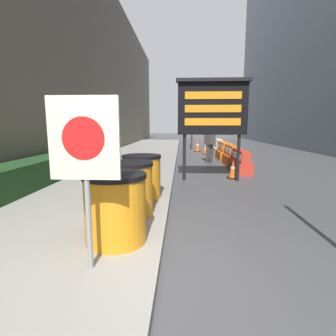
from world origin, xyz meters
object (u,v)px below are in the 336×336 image
at_px(message_board, 212,108).
at_px(traffic_cone_near, 205,149).
at_px(barrel_drum_back, 142,176).
at_px(jersey_barrier_orange_near, 224,152).
at_px(barrel_drum_middle, 129,188).
at_px(jersey_barrier_orange_far, 231,156).
at_px(warning_sign, 85,150).
at_px(barrel_drum_foreground, 116,208).
at_px(traffic_cone_far, 198,146).
at_px(pedestrian_worker, 210,140).
at_px(jersey_barrier_red_striped, 241,163).
at_px(traffic_light_near_curb, 192,108).
at_px(traffic_cone_mid, 233,170).
at_px(jersey_barrier_cream, 218,148).

distance_m(message_board, traffic_cone_near, 8.27).
relative_size(barrel_drum_back, jersey_barrier_orange_near, 0.47).
bearing_deg(barrel_drum_back, barrel_drum_middle, -92.73).
bearing_deg(jersey_barrier_orange_far, warning_sign, -109.76).
bearing_deg(jersey_barrier_orange_far, barrel_drum_foreground, -110.61).
distance_m(traffic_cone_far, pedestrian_worker, 5.55).
bearing_deg(jersey_barrier_red_striped, warning_sign, -114.37).
bearing_deg(traffic_light_near_curb, barrel_drum_back, -96.69).
height_order(jersey_barrier_orange_far, traffic_cone_mid, jersey_barrier_orange_far).
distance_m(warning_sign, traffic_cone_near, 13.84).
distance_m(traffic_cone_far, traffic_light_near_curb, 3.10).
bearing_deg(jersey_barrier_orange_near, traffic_cone_far, 104.91).
relative_size(jersey_barrier_cream, traffic_light_near_curb, 0.43).
xyz_separation_m(jersey_barrier_red_striped, traffic_cone_near, (-0.72, 6.51, -0.09)).
xyz_separation_m(barrel_drum_foreground, traffic_cone_far, (1.97, 14.40, -0.23)).
xyz_separation_m(traffic_cone_near, pedestrian_worker, (-0.16, -3.96, 0.78)).
bearing_deg(traffic_cone_near, barrel_drum_foreground, -100.40).
height_order(warning_sign, jersey_barrier_red_striped, warning_sign).
bearing_deg(message_board, warning_sign, -109.24).
bearing_deg(traffic_cone_far, traffic_cone_mid, -86.26).
bearing_deg(traffic_cone_mid, pedestrian_worker, 95.84).
relative_size(traffic_cone_mid, pedestrian_worker, 0.34).
distance_m(barrel_drum_foreground, jersey_barrier_orange_far, 8.74).
bearing_deg(jersey_barrier_orange_near, barrel_drum_foreground, -106.70).
relative_size(barrel_drum_middle, jersey_barrier_cream, 0.53).
bearing_deg(barrel_drum_foreground, traffic_cone_near, 79.60).
height_order(warning_sign, message_board, message_board).
distance_m(jersey_barrier_cream, traffic_cone_mid, 7.41).
bearing_deg(warning_sign, traffic_cone_near, 79.65).
xyz_separation_m(jersey_barrier_cream, traffic_cone_mid, (-0.50, -7.39, -0.11)).
height_order(warning_sign, pedestrian_worker, warning_sign).
xyz_separation_m(barrel_drum_middle, traffic_cone_near, (2.39, 11.74, -0.33)).
height_order(barrel_drum_middle, jersey_barrier_orange_near, barrel_drum_middle).
relative_size(barrel_drum_foreground, jersey_barrier_orange_far, 0.55).
height_order(barrel_drum_foreground, traffic_cone_mid, barrel_drum_foreground).
distance_m(barrel_drum_foreground, pedestrian_worker, 9.17).
xyz_separation_m(warning_sign, jersey_barrier_orange_far, (3.19, 8.89, -1.08)).
distance_m(barrel_drum_foreground, barrel_drum_back, 2.23).
height_order(warning_sign, jersey_barrier_orange_near, warning_sign).
distance_m(barrel_drum_back, pedestrian_worker, 7.03).
relative_size(jersey_barrier_orange_near, pedestrian_worker, 1.11).
bearing_deg(barrel_drum_foreground, jersey_barrier_red_striped, 64.11).
relative_size(warning_sign, jersey_barrier_cream, 1.04).
relative_size(barrel_drum_middle, pedestrian_worker, 0.53).
bearing_deg(traffic_cone_far, barrel_drum_foreground, -97.81).
bearing_deg(traffic_cone_mid, jersey_barrier_orange_far, 80.53).
bearing_deg(traffic_cone_far, message_board, -90.94).
xyz_separation_m(barrel_drum_middle, jersey_barrier_cream, (3.11, 11.46, -0.20)).
xyz_separation_m(jersey_barrier_red_striped, traffic_cone_far, (-1.10, 8.06, 0.01)).
xyz_separation_m(warning_sign, traffic_light_near_curb, (1.75, 16.71, 1.55)).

